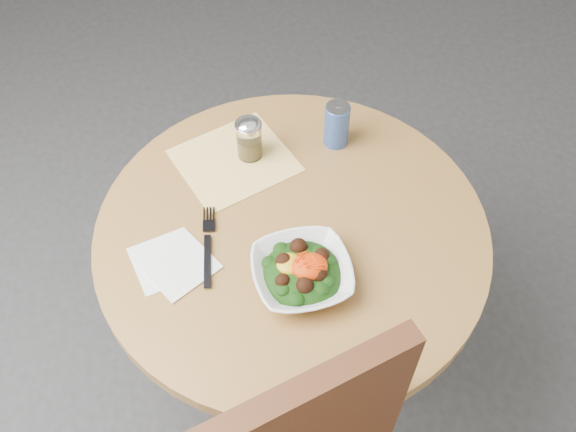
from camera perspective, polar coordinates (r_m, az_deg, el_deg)
The scene contains 8 objects.
ground at distance 2.11m, azimuth 0.25°, elevation -13.33°, with size 6.00×6.00×0.00m, color #2E2E30.
table at distance 1.62m, azimuth 0.31°, elevation -5.21°, with size 0.90×0.90×0.75m.
cloth_napkin at distance 1.60m, azimuth -4.78°, elevation 4.94°, with size 0.26×0.24×0.00m, color #F4AA0C.
paper_napkins at distance 1.42m, azimuth -10.22°, elevation -4.12°, with size 0.20×0.19×0.00m.
salad_bowl at distance 1.35m, azimuth 1.25°, elevation -5.05°, with size 0.21×0.21×0.08m.
fork at distance 1.44m, azimuth -7.12°, elevation -2.40°, with size 0.06×0.22×0.00m.
spice_shaker at distance 1.57m, azimuth -3.48°, elevation 6.89°, with size 0.07×0.07×0.12m.
beverage_can at distance 1.60m, azimuth 4.35°, elevation 8.11°, with size 0.06×0.06×0.12m.
Camera 1 is at (-0.22, -0.85, 1.92)m, focal length 40.00 mm.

